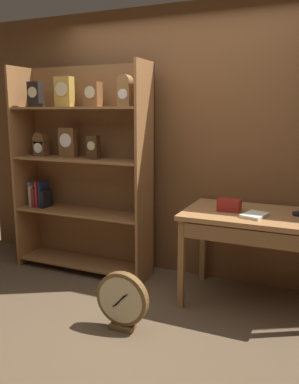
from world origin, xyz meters
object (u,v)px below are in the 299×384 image
at_px(bookshelf, 80,167).
at_px(toolbox_small, 229,205).
at_px(workbench, 251,225).
at_px(round_clock_large, 122,301).
at_px(open_repair_manual, 255,215).

bearing_deg(bookshelf, toolbox_small, -4.15).
bearing_deg(workbench, round_clock_large, -134.58).
relative_size(bookshelf, workbench, 1.86).
xyz_separation_m(workbench, toolbox_small, (-0.19, 0.00, 0.15)).
bearing_deg(round_clock_large, workbench, 45.42).
xyz_separation_m(workbench, round_clock_large, (-0.79, -0.80, -0.47)).
xyz_separation_m(bookshelf, workbench, (1.74, -0.12, -0.37)).
height_order(toolbox_small, round_clock_large, toolbox_small).
relative_size(workbench, open_repair_manual, 5.05).
height_order(bookshelf, round_clock_large, bookshelf).
relative_size(open_repair_manual, round_clock_large, 0.48).
bearing_deg(bookshelf, open_repair_manual, -7.12).
bearing_deg(open_repair_manual, toolbox_small, 170.28).
bearing_deg(workbench, open_repair_manual, -70.76).
relative_size(bookshelf, round_clock_large, 4.55).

